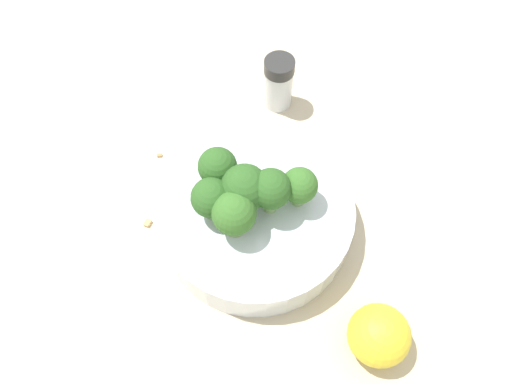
% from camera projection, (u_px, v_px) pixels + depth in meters
% --- Properties ---
extents(ground_plane, '(3.00, 3.00, 0.00)m').
position_uv_depth(ground_plane, '(256.00, 226.00, 0.54)').
color(ground_plane, beige).
extents(bowl, '(0.20, 0.20, 0.05)m').
position_uv_depth(bowl, '(256.00, 217.00, 0.52)').
color(bowl, silver).
rests_on(bowl, ground_plane).
extents(broccoli_floret_0, '(0.04, 0.04, 0.06)m').
position_uv_depth(broccoli_floret_0, '(271.00, 187.00, 0.47)').
color(broccoli_floret_0, '#84AD66').
rests_on(broccoli_floret_0, bowl).
extents(broccoli_floret_1, '(0.05, 0.05, 0.06)m').
position_uv_depth(broccoli_floret_1, '(245.00, 185.00, 0.47)').
color(broccoli_floret_1, '#8EB770').
rests_on(broccoli_floret_1, bowl).
extents(broccoli_floret_2, '(0.04, 0.04, 0.05)m').
position_uv_depth(broccoli_floret_2, '(299.00, 186.00, 0.48)').
color(broccoli_floret_2, '#84AD66').
rests_on(broccoli_floret_2, bowl).
extents(broccoli_floret_3, '(0.04, 0.04, 0.05)m').
position_uv_depth(broccoli_floret_3, '(211.00, 199.00, 0.47)').
color(broccoli_floret_3, '#7A9E5B').
rests_on(broccoli_floret_3, bowl).
extents(broccoli_floret_4, '(0.04, 0.04, 0.05)m').
position_uv_depth(broccoli_floret_4, '(218.00, 168.00, 0.49)').
color(broccoli_floret_4, '#8EB770').
rests_on(broccoli_floret_4, bowl).
extents(broccoli_floret_5, '(0.04, 0.04, 0.05)m').
position_uv_depth(broccoli_floret_5, '(234.00, 214.00, 0.46)').
color(broccoli_floret_5, '#7A9E5B').
rests_on(broccoli_floret_5, bowl).
extents(pepper_shaker, '(0.04, 0.04, 0.07)m').
position_uv_depth(pepper_shaker, '(279.00, 83.00, 0.59)').
color(pepper_shaker, silver).
rests_on(pepper_shaker, ground_plane).
extents(lemon_wedge, '(0.06, 0.06, 0.06)m').
position_uv_depth(lemon_wedge, '(379.00, 335.00, 0.46)').
color(lemon_wedge, yellow).
rests_on(lemon_wedge, ground_plane).
extents(almond_crumb_0, '(0.01, 0.01, 0.01)m').
position_uv_depth(almond_crumb_0, '(147.00, 222.00, 0.54)').
color(almond_crumb_0, tan).
rests_on(almond_crumb_0, ground_plane).
extents(almond_crumb_1, '(0.01, 0.01, 0.01)m').
position_uv_depth(almond_crumb_1, '(159.00, 155.00, 0.58)').
color(almond_crumb_1, '#AD7F4C').
rests_on(almond_crumb_1, ground_plane).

